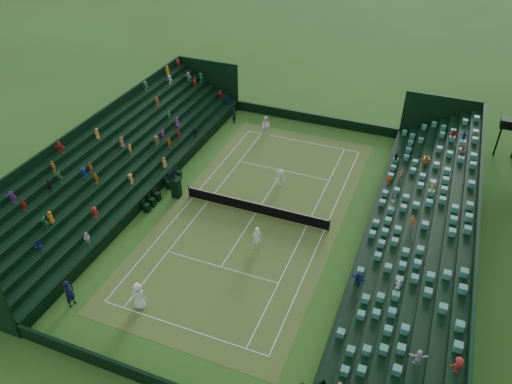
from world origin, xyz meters
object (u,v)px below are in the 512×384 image
at_px(player_far_west, 266,126).
at_px(tennis_net, 256,208).
at_px(player_near_east, 257,238).
at_px(player_near_west, 139,296).
at_px(player_far_east, 280,177).
at_px(umpire_chair, 176,185).

bearing_deg(player_far_west, tennis_net, -67.58).
height_order(tennis_net, player_near_east, player_near_east).
bearing_deg(player_near_east, player_far_west, -98.99).
relative_size(player_near_west, player_far_east, 1.25).
distance_m(player_near_west, player_far_east, 16.05).
bearing_deg(player_far_west, player_far_east, -56.38).
distance_m(player_near_west, player_near_east, 8.99).
relative_size(tennis_net, umpire_chair, 4.48).
relative_size(tennis_net, player_near_east, 6.03).
height_order(player_near_west, player_near_east, player_near_west).
relative_size(player_near_west, player_far_west, 1.04).
bearing_deg(tennis_net, player_far_east, 83.62).
relative_size(umpire_chair, player_near_east, 1.35).
bearing_deg(umpire_chair, player_near_east, -22.37).
distance_m(player_far_west, player_far_east, 8.76).
height_order(player_near_west, player_far_east, player_near_west).
relative_size(umpire_chair, player_near_west, 1.32).
bearing_deg(player_near_west, player_far_west, -99.68).
bearing_deg(player_near_west, player_far_east, -114.11).
height_order(tennis_net, player_far_east, player_far_east).
xyz_separation_m(umpire_chair, player_near_east, (8.32, -3.43, -0.15)).
xyz_separation_m(player_near_west, player_near_east, (4.74, 7.64, -0.02)).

